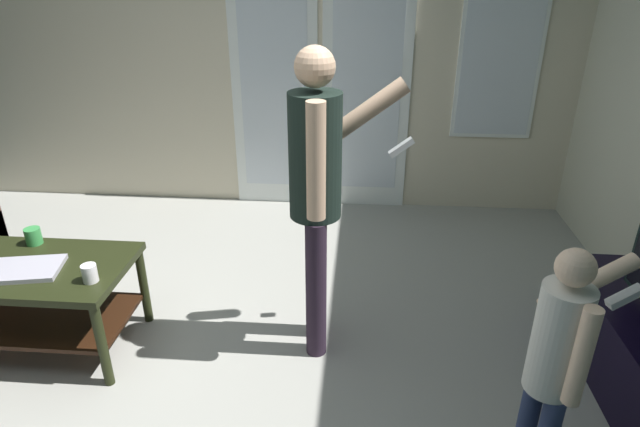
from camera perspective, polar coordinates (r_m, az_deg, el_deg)
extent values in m
cube|color=#9C9B92|center=(2.98, -15.07, -16.39)|extent=(5.36, 4.64, 0.02)
cube|color=beige|center=(4.49, -7.43, 17.98)|extent=(5.36, 0.06, 2.75)
cube|color=white|center=(4.46, -4.98, 14.01)|extent=(0.71, 0.02, 2.19)
cube|color=silver|center=(4.44, -5.03, 14.61)|extent=(0.55, 0.01, 1.89)
cube|color=white|center=(4.40, 5.05, 13.85)|extent=(0.71, 0.02, 2.19)
cube|color=silver|center=(4.38, 5.08, 14.46)|extent=(0.55, 0.01, 1.89)
cube|color=white|center=(4.49, 18.93, 16.03)|extent=(0.64, 0.02, 1.33)
cube|color=silver|center=(4.47, 18.97, 16.00)|extent=(0.58, 0.01, 1.27)
cube|color=black|center=(3.17, -29.26, -5.20)|extent=(1.06, 0.60, 0.04)
cube|color=black|center=(3.32, -28.12, -9.91)|extent=(0.98, 0.52, 0.02)
cylinder|color=black|center=(2.87, -22.51, -13.09)|extent=(0.05, 0.05, 0.47)
cylinder|color=black|center=(3.26, -18.52, -7.48)|extent=(0.05, 0.05, 0.47)
cylinder|color=#2D202F|center=(2.77, -0.43, -8.35)|extent=(0.11, 0.11, 0.79)
cylinder|color=#2D202F|center=(2.91, -0.51, -6.48)|extent=(0.11, 0.11, 0.79)
cylinder|color=black|center=(2.53, -0.53, 6.15)|extent=(0.26, 0.26, 0.62)
sphere|color=#DCB08C|center=(2.43, -0.57, 15.61)|extent=(0.19, 0.19, 0.19)
cylinder|color=#DCB08C|center=(2.36, -0.44, 5.56)|extent=(0.09, 0.09, 0.55)
cylinder|color=#DCB08C|center=(2.67, 4.24, 10.40)|extent=(0.50, 0.15, 0.39)
cube|color=white|center=(2.75, 8.79, 7.09)|extent=(0.13, 0.05, 0.11)
cylinder|color=silver|center=(2.04, 24.37, -12.36)|extent=(0.18, 0.18, 0.42)
sphere|color=beige|center=(1.89, 25.93, -5.29)|extent=(0.13, 0.13, 0.13)
cylinder|color=beige|center=(1.96, 26.45, -13.77)|extent=(0.06, 0.06, 0.38)
cylinder|color=beige|center=(2.14, 27.07, -6.77)|extent=(0.37, 0.16, 0.21)
cube|color=white|center=(2.29, 30.13, -7.79)|extent=(0.15, 0.08, 0.09)
cube|color=#ADA9B7|center=(3.09, -29.40, -5.30)|extent=(0.40, 0.31, 0.02)
cylinder|color=#399147|center=(3.35, -28.60, -2.17)|extent=(0.09, 0.09, 0.09)
cylinder|color=white|center=(2.84, -23.66, -5.95)|extent=(0.07, 0.07, 0.09)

